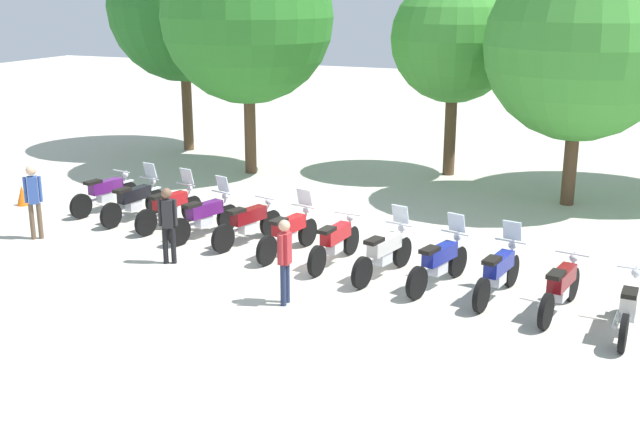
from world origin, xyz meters
The scene contains 21 objects.
ground_plane centered at (0.00, 0.00, 0.00)m, with size 80.00×80.00×0.00m, color #BCB7A8.
motorcycle_0 centered at (-6.45, 1.41, 0.50)m, with size 0.77×2.16×0.99m.
motorcycle_1 centered at (-5.27, 1.03, 0.52)m, with size 0.69×2.18×1.37m.
motorcycle_2 centered at (-4.10, 0.85, 0.52)m, with size 0.75×2.17×1.37m.
motorcycle_3 centered at (-2.92, 0.50, 0.52)m, with size 0.83×2.14×1.37m.
motorcycle_4 centered at (-1.75, 0.45, 0.50)m, with size 0.83×2.13×0.99m.
motorcycle_5 centered at (-0.58, 0.13, 0.52)m, with size 0.72×2.17×1.37m.
motorcycle_6 centered at (0.59, -0.07, 0.50)m, with size 0.63×2.19×0.99m.
motorcycle_7 centered at (1.77, -0.36, 0.52)m, with size 0.77×2.16×1.37m.
motorcycle_8 centered at (2.94, -0.49, 0.52)m, with size 0.83×2.14×1.37m.
motorcycle_9 centered at (4.11, -0.62, 0.52)m, with size 0.72×2.17×1.37m.
motorcycle_10 centered at (5.28, -0.94, 0.50)m, with size 0.72×2.17×0.99m.
motorcycle_11 centered at (6.45, -1.34, 0.50)m, with size 0.62×2.19×0.99m.
person_0 centered at (-6.47, -1.14, 1.03)m, with size 0.35×0.33×1.75m.
person_1 centered at (-2.67, -1.39, 0.96)m, with size 0.40×0.29×1.65m.
person_2 centered at (0.55, -2.46, 0.94)m, with size 0.22×0.40×1.62m.
tree_0 centered at (-8.81, 9.23, 5.01)m, with size 5.16×5.16×7.60m.
tree_1 centered at (-5.05, 6.86, 4.79)m, with size 5.23×5.23×7.41m.
tree_2 centered at (0.77, 9.04, 4.14)m, with size 3.82×3.82×6.07m.
tree_3 centered at (4.59, 6.81, 4.22)m, with size 4.94×4.94×6.70m.
traffic_cone centered at (-8.90, 1.02, 0.28)m, with size 0.32×0.32×0.55m, color orange.
Camera 1 is at (6.44, -14.79, 5.68)m, focal length 44.43 mm.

